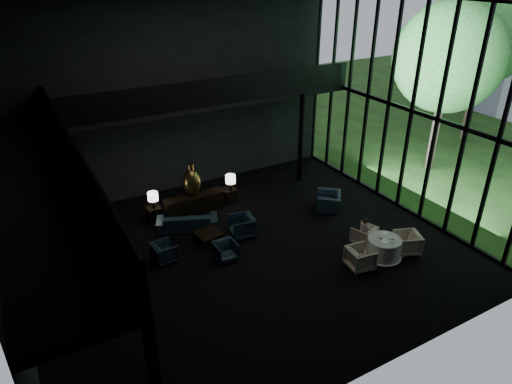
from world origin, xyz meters
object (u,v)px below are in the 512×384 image
sofa (187,218)px  lounge_armchair_south (225,251)px  bronze_urn (192,182)px  lounge_armchair_east (242,224)px  console (195,204)px  table_lamp_left (153,197)px  dining_table (383,250)px  child (365,227)px  table_lamp_right (231,180)px  side_table_left (154,214)px  dining_chair_east (407,241)px  dining_chair_west (361,257)px  lounge_armchair_west (165,251)px  coffee_table (209,237)px  dining_chair_north (364,234)px  window_armchair (329,199)px  side_table_right (229,195)px

sofa → lounge_armchair_south: bearing=120.6°
bronze_urn → lounge_armchair_east: size_ratio=1.36×
console → sofa: 1.26m
table_lamp_left → dining_table: size_ratio=0.53×
child → table_lamp_left: bearing=-41.5°
table_lamp_right → dining_table: bearing=-65.5°
table_lamp_left → table_lamp_right: table_lamp_right is taller
side_table_left → dining_chair_east: dining_chair_east is taller
lounge_armchair_east → dining_chair_west: size_ratio=1.10×
lounge_armchair_west → lounge_armchair_east: 2.97m
bronze_urn → sofa: (-0.72, -1.15, -0.84)m
lounge_armchair_east → coffee_table: size_ratio=1.14×
side_table_left → dining_chair_north: (5.96, -5.21, 0.07)m
coffee_table → dining_chair_west: dining_chair_west is taller
lounge_armchair_south → dining_chair_east: dining_chair_east is taller
sofa → dining_chair_west: 6.44m
sofa → table_lamp_right: bearing=-135.1°
child → lounge_armchair_west: bearing=-21.4°
dining_table → child: (-0.05, 0.93, 0.43)m
lounge_armchair_west → dining_table: dining_table is taller
lounge_armchair_west → sofa: bearing=-47.6°
console → dining_chair_east: dining_chair_east is taller
window_armchair → child: 2.78m
table_lamp_left → dining_chair_east: bearing=-42.4°
table_lamp_left → lounge_armchair_east: (2.43, -2.55, -0.58)m
dining_table → window_armchair: bearing=82.5°
table_lamp_left → dining_chair_east: size_ratio=0.77×
side_table_right → dining_chair_north: dining_chair_north is taller
console → table_lamp_left: bearing=176.5°
side_table_left → child: child is taller
table_lamp_left → window_armchair: bearing=-21.2°
dining_chair_north → dining_chair_west: (-1.08, -1.06, 0.08)m
lounge_armchair_west → child: bearing=-116.8°
console → side_table_right: bearing=5.3°
side_table_left → dining_table: (5.93, -6.23, 0.04)m
side_table_left → lounge_armchair_west: (-0.54, -2.78, 0.08)m
table_lamp_right → coffee_table: bearing=-132.3°
sofa → lounge_armchair_east: (1.56, -1.42, 0.01)m
table_lamp_right → coffee_table: size_ratio=0.83×
bronze_urn → side_table_right: bronze_urn is taller
side_table_left → child: size_ratio=0.93×
window_armchair → dining_chair_east: (0.46, -3.78, -0.03)m
lounge_armchair_west → console: bearing=-45.0°
console → lounge_armchair_south: 3.52m
sofa → dining_chair_east: bearing=161.2°
console → side_table_right: console is taller
lounge_armchair_south → window_armchair: size_ratio=0.65×
sofa → lounge_armchair_west: 2.10m
lounge_armchair_west → dining_table: bearing=-123.4°
lounge_armchair_south → dining_chair_west: 4.45m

